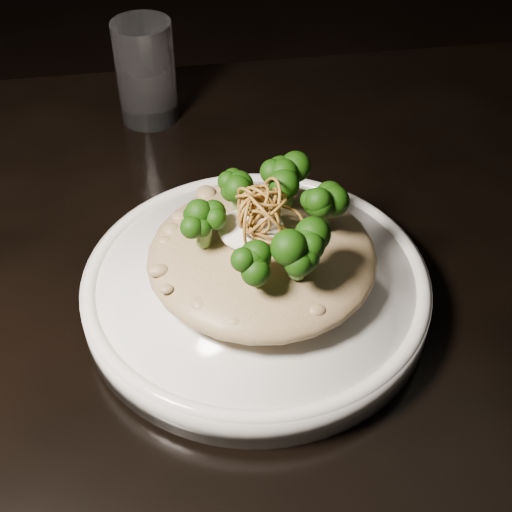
% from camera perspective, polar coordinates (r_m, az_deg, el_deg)
% --- Properties ---
extents(table, '(1.10, 0.80, 0.75)m').
position_cam_1_polar(table, '(0.71, -2.06, -6.29)').
color(table, black).
rests_on(table, ground).
extents(plate, '(0.30, 0.30, 0.03)m').
position_cam_1_polar(plate, '(0.62, 0.00, -2.71)').
color(plate, white).
rests_on(plate, table).
extents(risotto, '(0.19, 0.19, 0.04)m').
position_cam_1_polar(risotto, '(0.59, 0.49, 0.02)').
color(risotto, brown).
rests_on(risotto, plate).
extents(broccoli, '(0.14, 0.14, 0.05)m').
position_cam_1_polar(broccoli, '(0.56, 0.36, 3.08)').
color(broccoli, black).
rests_on(broccoli, risotto).
extents(cheese, '(0.05, 0.05, 0.02)m').
position_cam_1_polar(cheese, '(0.57, -0.34, 2.16)').
color(cheese, white).
rests_on(cheese, risotto).
extents(shallots, '(0.06, 0.06, 0.04)m').
position_cam_1_polar(shallots, '(0.56, 0.21, 4.21)').
color(shallots, brown).
rests_on(shallots, cheese).
extents(drinking_glass, '(0.08, 0.08, 0.12)m').
position_cam_1_polar(drinking_glass, '(0.84, -8.80, 14.32)').
color(drinking_glass, white).
rests_on(drinking_glass, table).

